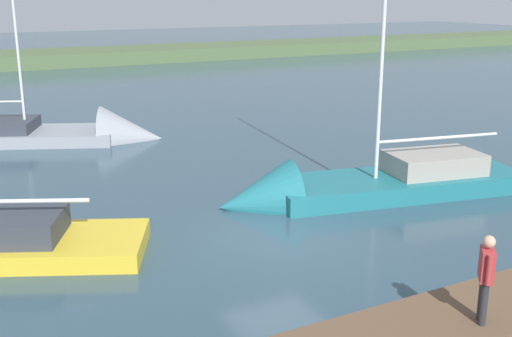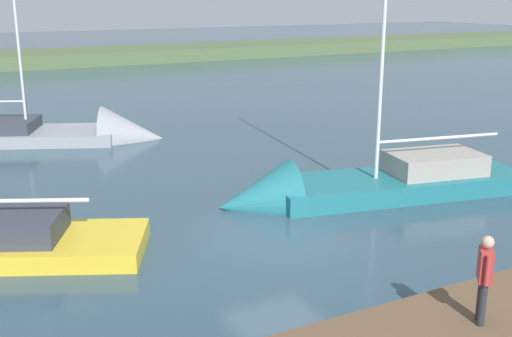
{
  "view_description": "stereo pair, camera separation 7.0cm",
  "coord_description": "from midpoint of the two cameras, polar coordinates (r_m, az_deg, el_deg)",
  "views": [
    {
      "loc": [
        7.81,
        13.43,
        6.27
      ],
      "look_at": [
        -0.52,
        -2.28,
        1.31
      ],
      "focal_mm": 44.13,
      "sensor_mm": 36.0,
      "label": 1
    },
    {
      "loc": [
        7.75,
        13.46,
        6.27
      ],
      "look_at": [
        -0.52,
        -2.28,
        1.31
      ],
      "focal_mm": 44.13,
      "sensor_mm": 36.0,
      "label": 2
    }
  ],
  "objects": [
    {
      "name": "ground_plane",
      "position": [
        16.75,
        2.2,
        -6.4
      ],
      "size": [
        200.0,
        200.0,
        0.0
      ],
      "primitive_type": "plane",
      "color": "#2D4756"
    },
    {
      "name": "far_shoreline",
      "position": [
        60.76,
        -20.43,
        8.7
      ],
      "size": [
        180.0,
        8.0,
        2.4
      ],
      "primitive_type": "cube",
      "color": "#4C603D",
      "rests_on": "ground_plane"
    },
    {
      "name": "dock_pier",
      "position": [
        12.39,
        16.35,
        -14.12
      ],
      "size": [
        23.32,
        1.96,
        0.52
      ],
      "primitive_type": "cube",
      "color": "brown",
      "rests_on": "ground_plane"
    },
    {
      "name": "sailboat_far_right",
      "position": [
        20.17,
        8.61,
        -2.12
      ],
      "size": [
        10.45,
        4.48,
        11.96
      ],
      "rotation": [
        0.0,
        0.0,
        -0.19
      ],
      "color": "#1E6B75",
      "rests_on": "ground_plane"
    },
    {
      "name": "person_on_dock",
      "position": [
        12.0,
        20.16,
        -8.93
      ],
      "size": [
        0.46,
        0.51,
        1.67
      ],
      "rotation": [
        0.0,
        0.0,
        2.44
      ],
      "color": "#28282D",
      "rests_on": "dock_pier"
    },
    {
      "name": "sailboat_behind_pier",
      "position": [
        28.93,
        -16.69,
        2.65
      ],
      "size": [
        11.05,
        7.0,
        11.41
      ],
      "rotation": [
        0.0,
        0.0,
        2.73
      ],
      "color": "gray",
      "rests_on": "ground_plane"
    }
  ]
}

